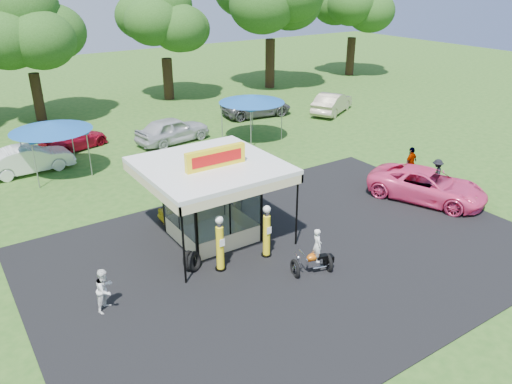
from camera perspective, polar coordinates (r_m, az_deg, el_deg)
ground at (r=19.22m, az=7.79°, el=-9.48°), size 120.00×120.00×0.00m
asphalt_apron at (r=20.49m, az=4.11°, el=-6.92°), size 20.00×14.00×0.04m
gas_station_kiosk at (r=20.92m, az=-5.13°, el=-0.82°), size 5.40×5.40×4.18m
gas_pump_left at (r=18.87m, az=-4.14°, el=-6.02°), size 0.43×0.43×2.31m
gas_pump_right at (r=19.73m, az=1.22°, el=-4.64°), size 0.42×0.42×2.24m
motorcycle at (r=18.99m, az=6.77°, el=-7.19°), size 1.69×1.13×1.92m
spare_tires at (r=19.34m, az=-7.35°, el=-7.82°), size 1.00×0.94×0.82m
a_frame_sign at (r=25.53m, az=23.11°, el=-1.34°), size 0.52×0.56×0.86m
kiosk_car at (r=23.26m, az=-7.66°, el=-1.84°), size 2.82×1.13×0.96m
pink_sedan at (r=26.13m, az=18.98°, el=0.73°), size 4.58×6.23×1.57m
spectator_west at (r=17.69m, az=-16.87°, el=-10.63°), size 0.96×0.94×1.56m
spectator_east_a at (r=27.93m, az=19.95°, el=2.04°), size 1.14×1.05×1.53m
spectator_east_b at (r=28.57m, az=17.27°, el=3.19°), size 1.12×0.62×1.81m
bg_car_a at (r=30.97m, az=-24.51°, el=3.42°), size 4.81×1.92×1.56m
bg_car_b at (r=34.05m, az=-20.15°, el=5.65°), size 4.86×3.28×1.31m
bg_car_c at (r=33.78m, az=-9.50°, el=7.03°), size 5.30×2.78×1.72m
bg_car_d at (r=39.79m, az=0.06°, el=9.79°), size 5.81×3.26×1.53m
bg_car_e at (r=40.99m, az=8.68°, el=10.03°), size 5.26×3.93×1.66m
tent_west at (r=29.52m, az=-22.41°, el=6.92°), size 4.37×4.37×3.05m
tent_east at (r=33.47m, az=-0.49°, el=10.60°), size 4.39×4.39×3.07m
oak_far_c at (r=40.88m, az=-24.77°, el=16.19°), size 8.62×8.62×10.16m
oak_far_d at (r=45.08m, az=-10.45°, el=18.25°), size 8.32×8.32×9.90m
oak_far_f at (r=56.54m, az=11.15°, el=19.92°), size 8.95×8.95×10.79m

